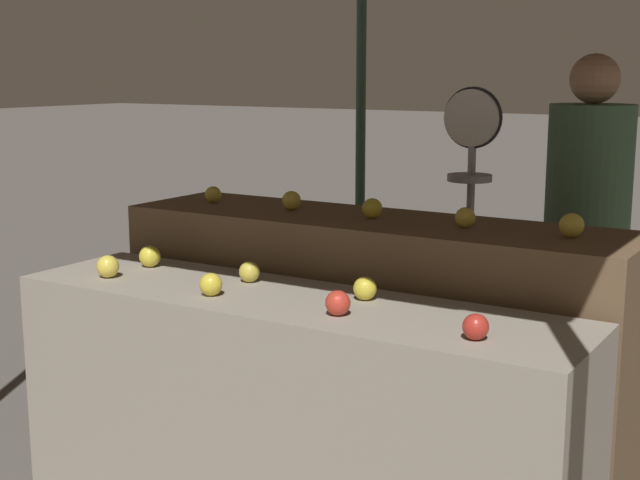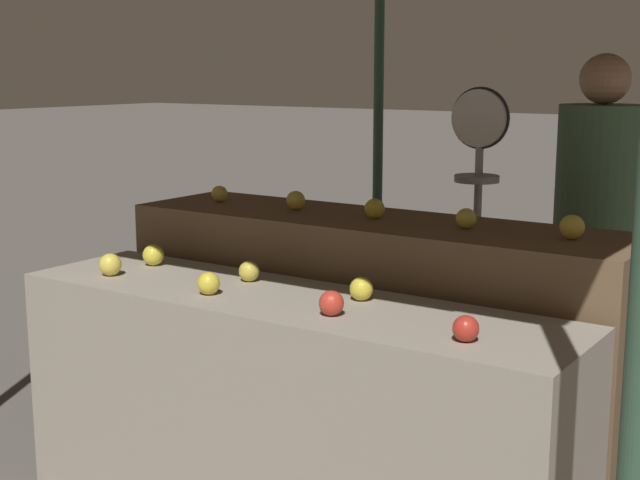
# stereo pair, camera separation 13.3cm
# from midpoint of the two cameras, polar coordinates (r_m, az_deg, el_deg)

# --- Properties ---
(display_counter_front) EXTENTS (2.11, 0.55, 0.86)m
(display_counter_front) POSITION_cam_midpoint_polar(r_m,az_deg,el_deg) (3.23, -0.96, -11.10)
(display_counter_front) COLOR gray
(display_counter_front) RESTS_ON ground_plane
(display_counter_back) EXTENTS (2.11, 0.55, 1.06)m
(display_counter_back) POSITION_cam_midpoint_polar(r_m,az_deg,el_deg) (3.68, 4.44, -6.75)
(display_counter_back) COLOR brown
(display_counter_back) RESTS_ON ground_plane
(apple_front_0) EXTENTS (0.09, 0.09, 0.09)m
(apple_front_0) POSITION_cam_midpoint_polar(r_m,az_deg,el_deg) (3.49, -12.22, -1.56)
(apple_front_0) COLOR yellow
(apple_front_0) RESTS_ON display_counter_front
(apple_front_1) EXTENTS (0.08, 0.08, 0.08)m
(apple_front_1) POSITION_cam_midpoint_polar(r_m,az_deg,el_deg) (3.15, -5.94, -2.78)
(apple_front_1) COLOR gold
(apple_front_1) RESTS_ON display_counter_front
(apple_front_2) EXTENTS (0.08, 0.08, 0.08)m
(apple_front_2) POSITION_cam_midpoint_polar(r_m,az_deg,el_deg) (2.87, 2.07, -4.07)
(apple_front_2) COLOR red
(apple_front_2) RESTS_ON display_counter_front
(apple_front_3) EXTENTS (0.08, 0.08, 0.08)m
(apple_front_3) POSITION_cam_midpoint_polar(r_m,az_deg,el_deg) (2.64, 10.75, -5.60)
(apple_front_3) COLOR #B72D23
(apple_front_3) RESTS_ON display_counter_front
(apple_front_4) EXTENTS (0.09, 0.09, 0.09)m
(apple_front_4) POSITION_cam_midpoint_polar(r_m,az_deg,el_deg) (3.64, -9.59, -0.96)
(apple_front_4) COLOR gold
(apple_front_4) RESTS_ON display_counter_front
(apple_front_5) EXTENTS (0.08, 0.08, 0.08)m
(apple_front_5) POSITION_cam_midpoint_polar(r_m,az_deg,el_deg) (3.33, -3.42, -2.01)
(apple_front_5) COLOR gold
(apple_front_5) RESTS_ON display_counter_front
(apple_front_6) EXTENTS (0.08, 0.08, 0.08)m
(apple_front_6) POSITION_cam_midpoint_polar(r_m,az_deg,el_deg) (3.06, 3.91, -3.15)
(apple_front_6) COLOR gold
(apple_front_6) RESTS_ON display_counter_front
(apple_back_0) EXTENTS (0.07, 0.07, 0.07)m
(apple_back_0) POSITION_cam_midpoint_polar(r_m,az_deg,el_deg) (4.00, -5.50, 2.95)
(apple_back_0) COLOR yellow
(apple_back_0) RESTS_ON display_counter_back
(apple_back_1) EXTENTS (0.08, 0.08, 0.08)m
(apple_back_1) POSITION_cam_midpoint_polar(r_m,az_deg,el_deg) (3.76, -0.55, 2.55)
(apple_back_1) COLOR yellow
(apple_back_1) RESTS_ON display_counter_back
(apple_back_2) EXTENTS (0.08, 0.08, 0.08)m
(apple_back_2) POSITION_cam_midpoint_polar(r_m,az_deg,el_deg) (3.54, 4.59, 2.01)
(apple_back_2) COLOR gold
(apple_back_2) RESTS_ON display_counter_back
(apple_back_3) EXTENTS (0.08, 0.08, 0.08)m
(apple_back_3) POSITION_cam_midpoint_polar(r_m,az_deg,el_deg) (3.37, 10.46, 1.36)
(apple_back_3) COLOR yellow
(apple_back_3) RESTS_ON display_counter_back
(apple_back_4) EXTENTS (0.09, 0.09, 0.09)m
(apple_back_4) POSITION_cam_midpoint_polar(r_m,az_deg,el_deg) (3.24, 16.97, 0.79)
(apple_back_4) COLOR yellow
(apple_back_4) RESTS_ON display_counter_back
(produce_scale) EXTENTS (0.27, 0.20, 1.57)m
(produce_scale) POSITION_cam_midpoint_polar(r_m,az_deg,el_deg) (4.05, 10.97, 3.51)
(produce_scale) COLOR #99999E
(produce_scale) RESTS_ON ground_plane
(person_vendor_at_scale) EXTENTS (0.48, 0.48, 1.71)m
(person_vendor_at_scale) POSITION_cam_midpoint_polar(r_m,az_deg,el_deg) (4.26, 18.17, 1.43)
(person_vendor_at_scale) COLOR #2D2D38
(person_vendor_at_scale) RESTS_ON ground_plane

